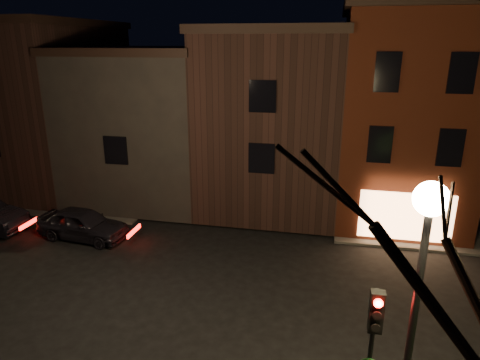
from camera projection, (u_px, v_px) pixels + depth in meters
The scene contains 9 objects.
ground at pixel (197, 290), 15.88m from camera, with size 120.00×120.00×0.00m, color black.
sidewalk_far_left at pixel (51, 144), 38.44m from camera, with size 30.00×30.00×0.12m, color #2D2B28.
corner_building at pixel (403, 113), 21.44m from camera, with size 6.50×8.50×10.50m.
row_building_a at pixel (276, 116), 23.86m from camera, with size 7.30×10.30×9.40m.
row_building_b at pixel (155, 120), 25.45m from camera, with size 7.80×10.30×8.40m.
row_building_c at pixel (46, 104), 26.66m from camera, with size 7.30×10.30×9.90m.
street_lamp_near at pixel (422, 259), 7.47m from camera, with size 0.60×0.60×6.48m.
traffic_signal at pixel (372, 348), 8.78m from camera, with size 0.58×0.38×4.05m.
parked_car_a at pixel (83, 224), 19.87m from camera, with size 1.72×4.28×1.46m, color black.
Camera 1 is at (4.47, -13.20, 8.80)m, focal length 32.00 mm.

